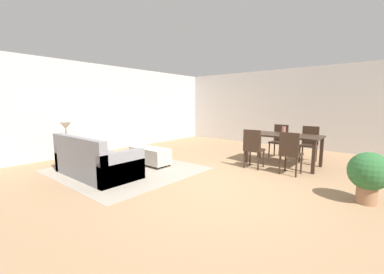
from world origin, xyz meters
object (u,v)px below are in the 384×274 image
at_px(dining_table, 283,138).
at_px(vase_centerpiece, 284,130).
at_px(side_table, 67,148).
at_px(couch, 95,162).
at_px(dining_chair_far_left, 279,139).
at_px(dining_chair_near_left, 253,147).
at_px(dining_chair_far_right, 309,142).
at_px(table_lamp, 66,127).
at_px(dining_chair_near_right, 290,151).
at_px(ottoman_table, 150,155).
at_px(potted_plant, 369,174).

bearing_deg(dining_table, vase_centerpiece, 119.67).
distance_m(side_table, dining_table, 5.29).
bearing_deg(couch, vase_centerpiece, 51.70).
distance_m(dining_table, dining_chair_far_left, 0.92).
distance_m(side_table, dining_chair_near_left, 4.47).
bearing_deg(dining_chair_far_right, couch, -126.52).
distance_m(table_lamp, dining_chair_near_left, 4.49).
xyz_separation_m(dining_chair_near_right, dining_chair_far_right, (-0.01, 1.59, 0.00)).
height_order(couch, dining_chair_near_right, dining_chair_near_right).
relative_size(side_table, dining_table, 0.33).
xyz_separation_m(ottoman_table, dining_chair_far_right, (2.92, 2.92, 0.28)).
distance_m(couch, vase_centerpiece, 4.43).
distance_m(dining_chair_far_left, potted_plant, 3.21).
height_order(dining_chair_near_right, dining_chair_far_right, same).
height_order(dining_table, dining_chair_near_right, dining_chair_near_right).
relative_size(couch, potted_plant, 2.45).
bearing_deg(table_lamp, dining_chair_far_left, 49.68).
height_order(side_table, vase_centerpiece, vase_centerpiece).
distance_m(ottoman_table, dining_chair_near_left, 2.50).
xyz_separation_m(dining_chair_near_right, dining_chair_far_left, (-0.80, 1.60, 0.00)).
relative_size(side_table, dining_chair_far_left, 0.60).
distance_m(dining_chair_far_left, vase_centerpiece, 0.94).
bearing_deg(couch, dining_table, 51.34).
bearing_deg(couch, ottoman_table, 80.59).
bearing_deg(side_table, ottoman_table, 41.94).
relative_size(dining_chair_near_left, dining_chair_far_right, 1.00).
distance_m(side_table, dining_chair_far_left, 5.60).
height_order(couch, dining_chair_far_left, dining_chair_far_left).
xyz_separation_m(ottoman_table, side_table, (-1.49, -1.34, 0.19)).
bearing_deg(table_lamp, dining_chair_near_right, 31.15).
xyz_separation_m(couch, dining_chair_near_left, (2.32, 2.63, 0.24)).
bearing_deg(dining_chair_near_left, dining_chair_far_right, 62.95).
bearing_deg(table_lamp, couch, 1.11).
bearing_deg(potted_plant, dining_chair_near_right, 151.54).
height_order(ottoman_table, potted_plant, potted_plant).
bearing_deg(dining_chair_near_right, dining_chair_far_left, 116.57).
height_order(dining_chair_near_left, dining_chair_near_right, same).
height_order(table_lamp, dining_chair_near_right, table_lamp).
distance_m(table_lamp, potted_plant, 6.14).
relative_size(ottoman_table, vase_centerpiece, 5.61).
bearing_deg(potted_plant, dining_chair_near_left, 161.61).
xyz_separation_m(dining_chair_near_right, potted_plant, (1.39, -0.75, -0.05)).
distance_m(table_lamp, dining_chair_far_right, 6.15).
relative_size(table_lamp, dining_table, 0.31).
xyz_separation_m(dining_chair_far_right, vase_centerpiece, (-0.41, -0.79, 0.33)).
bearing_deg(dining_chair_near_left, table_lamp, -143.50).
relative_size(table_lamp, dining_chair_near_left, 0.57).
distance_m(couch, ottoman_table, 1.33).
bearing_deg(ottoman_table, dining_chair_far_right, 45.04).
height_order(side_table, dining_chair_near_right, dining_chair_near_right).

